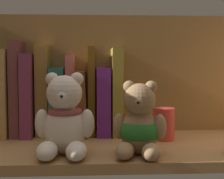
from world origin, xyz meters
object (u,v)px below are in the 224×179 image
book_9 (92,91)px  teddy_bear_smaller (139,126)px  book_4 (31,94)px  teddy_bear_larger (64,120)px  pillar_candle (164,124)px  book_6 (58,101)px  book_10 (103,101)px  book_5 (44,90)px  book_7 (71,95)px  book_2 (6,93)px  book_8 (81,103)px  book_3 (19,88)px  book_11 (116,91)px

book_9 → teddy_bear_smaller: 23.51cm
book_4 → teddy_bear_larger: (9.97, -20.42, -3.13)cm
book_4 → book_9: (15.03, 0.00, 0.90)cm
book_9 → pillar_candle: size_ratio=2.93×
book_6 → book_10: bearing=0.0°
book_5 → book_10: book_5 is taller
book_7 → teddy_bear_smaller: book_7 is taller
book_10 → book_2: bearing=180.0°
book_8 → teddy_bear_larger: size_ratio=0.98×
book_2 → book_6: book_2 is taller
teddy_bear_larger → book_2: bearing=127.9°
book_5 → book_3: bearing=180.0°
book_7 → teddy_bear_smaller: (14.25, -21.04, -4.11)cm
book_2 → book_11: (27.13, 0.00, 0.21)cm
book_6 → book_7: bearing=0.0°
book_3 → book_8: bearing=0.0°
book_3 → book_9: bearing=0.0°
book_3 → book_2: bearing=180.0°
book_10 → book_11: bearing=0.0°
book_5 → book_10: (14.72, 0.00, -2.79)cm
book_7 → book_9: (5.12, 0.00, 1.07)cm
book_5 → book_6: 4.58cm
book_5 → book_8: 9.88cm
book_2 → book_8: 18.63cm
book_5 → book_6: (3.63, 0.00, -2.80)cm
book_5 → teddy_bear_larger: bearing=-71.6°
book_11 → teddy_bear_smaller: (2.96, -21.04, -4.98)cm
book_6 → book_9: book_9 is taller
book_3 → book_6: size_ratio=1.40×
book_2 → book_8: (18.45, 0.00, -2.60)cm
book_6 → book_8: size_ratio=1.06×
book_6 → book_9: 8.60cm
pillar_candle → book_10: bearing=148.1°
book_2 → pillar_candle: (37.49, -8.51, -6.67)cm
teddy_bear_smaller → book_6: bearing=129.5°
book_7 → teddy_bear_larger: bearing=-89.8°
book_11 → book_6: bearing=180.0°
book_7 → pillar_candle: bearing=-21.5°
book_3 → book_6: (9.68, 0.00, -3.28)cm
book_5 → book_10: bearing=0.0°
book_4 → book_6: bearing=0.0°
book_10 → book_3: bearing=180.0°
book_8 → book_10: (5.39, 0.00, 0.47)cm
book_6 → book_8: 5.72cm
teddy_bear_larger → pillar_candle: (21.59, 11.91, -3.05)cm
book_5 → pillar_candle: book_5 is taller
book_3 → book_6: bearing=0.0°
book_5 → book_10: 14.98cm
book_3 → book_7: (12.77, 0.00, -1.80)cm
book_2 → book_4: bearing=0.0°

